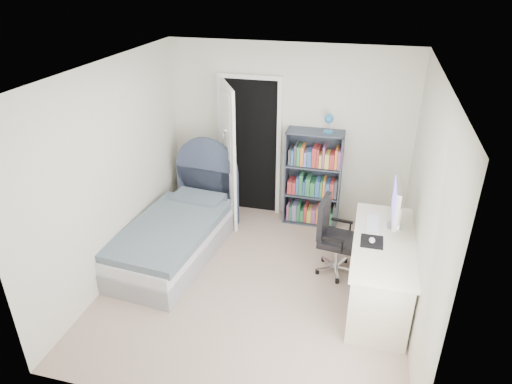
% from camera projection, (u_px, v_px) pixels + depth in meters
% --- Properties ---
extents(room_shell, '(3.50, 3.70, 2.60)m').
position_uv_depth(room_shell, '(256.00, 189.00, 4.84)').
color(room_shell, gray).
rests_on(room_shell, ground).
extents(door, '(0.92, 0.74, 2.06)m').
position_uv_depth(door, '(236.00, 151.00, 6.42)').
color(door, black).
rests_on(door, ground).
extents(bed, '(1.15, 2.13, 1.27)m').
position_uv_depth(bed, '(178.00, 233.00, 5.88)').
color(bed, gray).
rests_on(bed, ground).
extents(nightstand, '(0.39, 0.39, 0.58)m').
position_uv_depth(nightstand, '(204.00, 187.00, 6.87)').
color(nightstand, '#D4C282').
rests_on(nightstand, ground).
extents(floor_lamp, '(0.20, 0.20, 1.43)m').
position_uv_depth(floor_lamp, '(226.00, 184.00, 6.50)').
color(floor_lamp, silver).
rests_on(floor_lamp, ground).
extents(bookcase, '(0.78, 0.33, 1.64)m').
position_uv_depth(bookcase, '(314.00, 182.00, 6.43)').
color(bookcase, '#3A414F').
rests_on(bookcase, ground).
extents(desk, '(0.64, 1.60, 1.31)m').
position_uv_depth(desk, '(381.00, 267.00, 4.98)').
color(desk, beige).
rests_on(desk, ground).
extents(office_chair, '(0.52, 0.53, 0.97)m').
position_uv_depth(office_chair, '(332.00, 233.00, 5.42)').
color(office_chair, silver).
rests_on(office_chair, ground).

